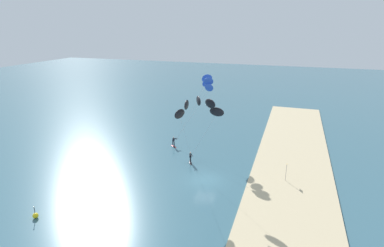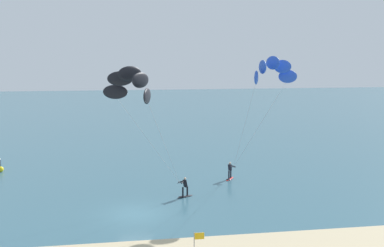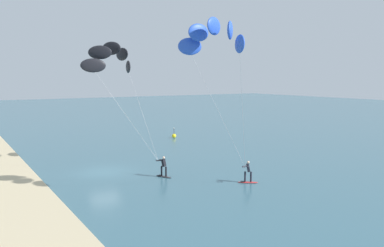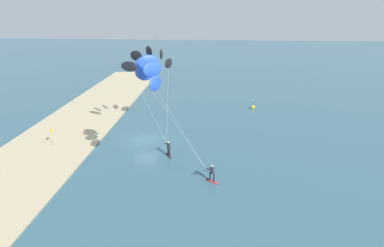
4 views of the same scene
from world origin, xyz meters
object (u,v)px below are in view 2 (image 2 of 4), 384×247
kitesurfer_mid_water (132,88)px  beach_flag (197,244)px  marker_buoy (1,169)px  kitesurfer_nearshore (270,76)px

kitesurfer_mid_water → beach_flag: size_ratio=4.94×
marker_buoy → beach_flag: (16.19, -23.74, 1.41)m
kitesurfer_nearshore → beach_flag: 17.49m
marker_buoy → kitesurfer_nearshore: bearing=-23.7°
kitesurfer_mid_water → beach_flag: kitesurfer_mid_water is taller
kitesurfer_nearshore → beach_flag: (-8.22, -13.02, -8.29)m
kitesurfer_nearshore → kitesurfer_mid_water: 11.56m
kitesurfer_nearshore → marker_buoy: bearing=156.3°
kitesurfer_nearshore → marker_buoy: size_ratio=8.40×
kitesurfer_nearshore → beach_flag: bearing=-122.3°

